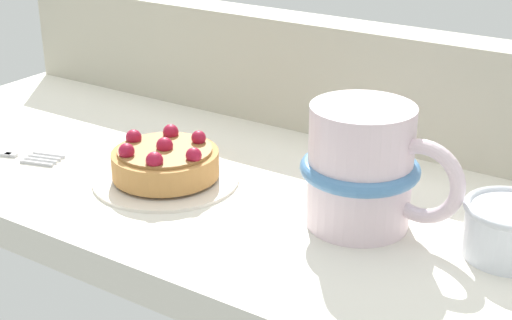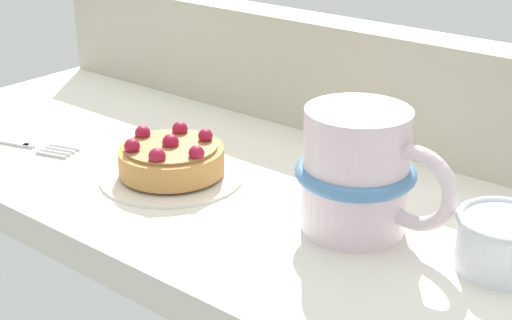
{
  "view_description": "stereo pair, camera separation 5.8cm",
  "coord_description": "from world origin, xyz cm",
  "views": [
    {
      "loc": [
        34.31,
        -51.95,
        28.51
      ],
      "look_at": [
        2.43,
        -3.61,
        3.8
      ],
      "focal_mm": 52.94,
      "sensor_mm": 36.0,
      "label": 1
    },
    {
      "loc": [
        38.97,
        -48.53,
        28.51
      ],
      "look_at": [
        2.43,
        -3.61,
        3.8
      ],
      "focal_mm": 52.94,
      "sensor_mm": 36.0,
      "label": 2
    }
  ],
  "objects": [
    {
      "name": "sugar_bowl",
      "position": [
        22.98,
        -1.0,
        2.23
      ],
      "size": [
        7.05,
        7.05,
        4.17
      ],
      "color": "silver",
      "rests_on": "ground_plane"
    },
    {
      "name": "dessert_fork",
      "position": [
        -25.96,
        -9.48,
        0.3
      ],
      "size": [
        17.11,
        6.43,
        0.6
      ],
      "color": "#B7B7BC",
      "rests_on": "ground_plane"
    },
    {
      "name": "ground_plane",
      "position": [
        0.0,
        0.0,
        -1.53
      ],
      "size": [
        84.47,
        35.25,
        3.05
      ],
      "primitive_type": "cube",
      "color": "silver"
    },
    {
      "name": "coffee_mug",
      "position": [
        11.77,
        -2.56,
        4.97
      ],
      "size": [
        13.15,
        9.43,
        9.97
      ],
      "color": "silver",
      "rests_on": "ground_plane"
    },
    {
      "name": "window_rail_back",
      "position": [
        0.0,
        15.13,
        5.77
      ],
      "size": [
        82.78,
        4.99,
        11.53
      ],
      "primitive_type": "cube",
      "color": "#B2AD99",
      "rests_on": "ground_plane"
    },
    {
      "name": "raspberry_tart",
      "position": [
        -6.62,
        -4.67,
        1.99
      ],
      "size": [
        9.6,
        9.6,
        3.66
      ],
      "color": "#B77F42",
      "rests_on": "dessert_plate"
    },
    {
      "name": "dessert_plate",
      "position": [
        -6.61,
        -4.65,
        0.28
      ],
      "size": [
        13.2,
        13.2,
        0.6
      ],
      "color": "silver",
      "rests_on": "ground_plane"
    }
  ]
}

